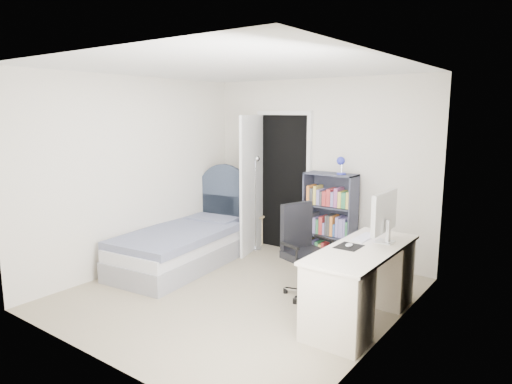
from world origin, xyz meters
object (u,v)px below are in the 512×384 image
Objects in this scene: bed at (186,243)px; nightstand at (248,223)px; floor_lamp at (256,212)px; desk at (362,280)px; bookcase at (330,223)px; office_chair at (303,245)px.

bed is 3.97× the size of nightstand.
nightstand is at bearing 152.52° from floor_lamp.
bed reaches higher than nightstand.
floor_lamp is at bearing 150.49° from desk.
bookcase is 1.42× the size of office_chair.
office_chair is (1.67, -1.16, 0.21)m from nightstand.
bed is at bearing -109.43° from floor_lamp.
floor_lamp is at bearing 144.02° from office_chair.
bookcase is at bearing 4.65° from floor_lamp.
floor_lamp reaches higher than nightstand.
office_chair is (-0.81, 0.23, 0.16)m from desk.
nightstand is 1.45m from bookcase.
bed reaches higher than office_chair.
office_chair is at bearing -35.98° from floor_lamp.
nightstand is 0.35× the size of desk.
nightstand is at bearing 145.21° from office_chair.
bed is 1.21m from nightstand.
floor_lamp is 1.18m from bookcase.
bed is 1.53× the size of floor_lamp.
desk reaches higher than nightstand.
nightstand is at bearing 178.53° from bookcase.
bed is 2.61m from desk.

